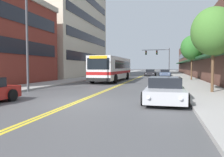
% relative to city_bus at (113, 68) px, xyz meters
% --- Properties ---
extents(ground_plane, '(240.00, 240.00, 0.00)m').
position_rel_city_bus_xyz_m(ground_plane, '(2.12, 20.17, -1.67)').
color(ground_plane, '#4C4C4F').
extents(sidewalk_left, '(3.32, 106.00, 0.14)m').
position_rel_city_bus_xyz_m(sidewalk_left, '(-5.04, 20.17, -1.60)').
color(sidewalk_left, '#9E9B96').
rests_on(sidewalk_left, ground_plane).
extents(sidewalk_right, '(3.32, 106.00, 0.14)m').
position_rel_city_bus_xyz_m(sidewalk_right, '(9.28, 20.17, -1.60)').
color(sidewalk_right, '#9E9B96').
rests_on(sidewalk_right, ground_plane).
extents(centre_line, '(0.34, 106.00, 0.01)m').
position_rel_city_bus_xyz_m(centre_line, '(2.12, 20.17, -1.67)').
color(centre_line, yellow).
rests_on(centre_line, ground_plane).
extents(office_tower_left, '(12.08, 21.75, 27.86)m').
position_rel_city_bus_xyz_m(office_tower_left, '(-12.94, 11.05, 12.26)').
color(office_tower_left, beige).
rests_on(office_tower_left, ground_plane).
extents(storefront_row_right, '(9.10, 68.00, 7.94)m').
position_rel_city_bus_xyz_m(storefront_row_right, '(15.17, 20.17, 2.30)').
color(storefront_row_right, brown).
rests_on(storefront_row_right, ground_plane).
extents(city_bus, '(2.91, 12.59, 2.94)m').
position_rel_city_bus_xyz_m(city_bus, '(0.00, 0.00, 0.00)').
color(city_bus, silver).
rests_on(city_bus, ground_plane).
extents(car_dark_grey_parked_left_near, '(2.08, 4.40, 1.27)m').
position_rel_city_bus_xyz_m(car_dark_grey_parked_left_near, '(-2.13, 15.98, -1.07)').
color(car_dark_grey_parked_left_near, '#38383D').
rests_on(car_dark_grey_parked_left_near, ground_plane).
extents(car_silver_parked_right_foreground, '(2.12, 4.80, 1.27)m').
position_rel_city_bus_xyz_m(car_silver_parked_right_foreground, '(6.48, -15.54, -1.08)').
color(car_silver_parked_right_foreground, '#B7B7BC').
rests_on(car_silver_parked_right_foreground, ground_plane).
extents(car_slate_blue_parked_right_mid, '(2.21, 4.45, 1.29)m').
position_rel_city_bus_xyz_m(car_slate_blue_parked_right_mid, '(6.46, 15.90, -1.08)').
color(car_slate_blue_parked_right_mid, '#475675').
rests_on(car_slate_blue_parked_right_mid, ground_plane).
extents(car_charcoal_moving_lead, '(2.18, 4.15, 1.30)m').
position_rel_city_bus_xyz_m(car_charcoal_moving_lead, '(3.67, 16.22, -1.07)').
color(car_charcoal_moving_lead, '#232328').
rests_on(car_charcoal_moving_lead, ground_plane).
extents(traffic_signal_mast, '(6.01, 0.38, 5.88)m').
position_rel_city_bus_xyz_m(traffic_signal_mast, '(5.20, 22.27, 2.53)').
color(traffic_signal_mast, '#47474C').
rests_on(traffic_signal_mast, ground_plane).
extents(street_lamp_left_near, '(1.81, 0.28, 8.77)m').
position_rel_city_bus_xyz_m(street_lamp_left_near, '(-2.97, -13.24, 3.42)').
color(street_lamp_left_near, '#47474C').
rests_on(street_lamp_left_near, ground_plane).
extents(street_tree_right_near, '(2.87, 2.87, 5.56)m').
position_rel_city_bus_xyz_m(street_tree_right_near, '(9.53, -11.56, 2.44)').
color(street_tree_right_near, brown).
rests_on(street_tree_right_near, sidewalk_right).
extents(street_tree_right_mid, '(2.83, 2.83, 5.64)m').
position_rel_city_bus_xyz_m(street_tree_right_mid, '(9.77, 2.41, 2.55)').
color(street_tree_right_mid, brown).
rests_on(street_tree_right_mid, sidewalk_right).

